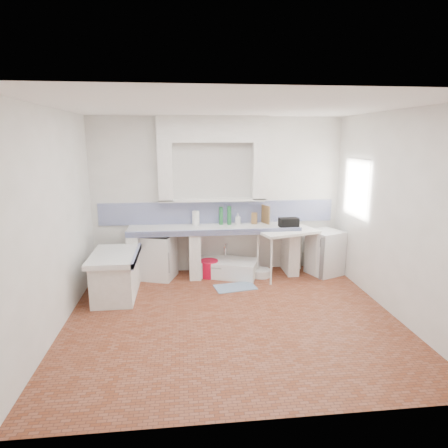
{
  "coord_description": "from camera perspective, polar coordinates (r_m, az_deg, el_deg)",
  "views": [
    {
      "loc": [
        -0.64,
        -4.85,
        2.42
      ],
      "look_at": [
        0.0,
        1.0,
        1.1
      ],
      "focal_mm": 30.65,
      "sensor_mm": 36.0,
      "label": 1
    }
  ],
  "objects": [
    {
      "name": "water_bottle_b",
      "position": [
        7.12,
        0.4,
        -6.03
      ],
      "size": [
        0.09,
        0.09,
        0.28
      ],
      "primitive_type": "cylinder",
      "rotation": [
        0.0,
        0.0,
        0.28
      ],
      "color": "silver",
      "rests_on": "ground"
    },
    {
      "name": "counter_lip",
      "position": [
        6.48,
        -1.28,
        -1.28
      ],
      "size": [
        3.0,
        0.04,
        0.1
      ],
      "primitive_type": "cube",
      "color": "navy",
      "rests_on": "ground"
    },
    {
      "name": "paper_towel",
      "position": [
        6.84,
        -4.23,
        0.88
      ],
      "size": [
        0.15,
        0.15,
        0.26
      ],
      "primitive_type": "cylinder",
      "rotation": [
        0.0,
        0.0,
        -0.17
      ],
      "color": "white",
      "rests_on": "counter_slab"
    },
    {
      "name": "soap_bottle",
      "position": [
        6.92,
        2.09,
        0.81
      ],
      "size": [
        0.11,
        0.11,
        0.2
      ],
      "primitive_type": "imported",
      "rotation": [
        0.0,
        0.0,
        -0.2
      ],
      "color": "white",
      "rests_on": "counter_slab"
    },
    {
      "name": "wall_left",
      "position": [
        5.21,
        -24.11,
        0.22
      ],
      "size": [
        0.0,
        4.5,
        4.5
      ],
      "primitive_type": "plane",
      "rotation": [
        1.57,
        0.0,
        1.57
      ],
      "color": "white",
      "rests_on": "ground"
    },
    {
      "name": "black_bag",
      "position": [
        6.8,
        9.62,
        0.03
      ],
      "size": [
        0.35,
        0.22,
        0.21
      ],
      "primitive_type": "cube",
      "rotation": [
        0.0,
        0.0,
        0.11
      ],
      "color": "black",
      "rests_on": "side_table"
    },
    {
      "name": "counter_pier_mid",
      "position": [
        6.85,
        -4.4,
        -4.45
      ],
      "size": [
        0.2,
        0.55,
        0.82
      ],
      "primitive_type": "cube",
      "color": "white",
      "rests_on": "ground"
    },
    {
      "name": "counter_pier_right",
      "position": [
        7.12,
        9.86,
        -3.94
      ],
      "size": [
        0.2,
        0.55,
        0.82
      ],
      "primitive_type": "cube",
      "color": "white",
      "rests_on": "ground"
    },
    {
      "name": "water_bottle_a",
      "position": [
        7.1,
        -1.61,
        -6.12
      ],
      "size": [
        0.08,
        0.08,
        0.27
      ],
      "primitive_type": "cylinder",
      "rotation": [
        0.0,
        0.0,
        0.11
      ],
      "color": "silver",
      "rests_on": "ground"
    },
    {
      "name": "floor",
      "position": [
        5.46,
        1.18,
        -13.69
      ],
      "size": [
        4.5,
        4.5,
        0.0
      ],
      "primitive_type": "plane",
      "color": "brown",
      "rests_on": "ground"
    },
    {
      "name": "backsplash",
      "position": [
        6.99,
        -0.88,
        1.76
      ],
      "size": [
        4.27,
        0.03,
        0.4
      ],
      "primitive_type": "cube",
      "color": "navy",
      "rests_on": "ground"
    },
    {
      "name": "lace_valance",
      "position": [
        6.73,
        19.69,
        8.17
      ],
      "size": [
        0.01,
        0.84,
        0.24
      ],
      "primitive_type": "cube",
      "color": "white",
      "rests_on": "ground"
    },
    {
      "name": "sink",
      "position": [
        6.94,
        0.41,
        -6.64
      ],
      "size": [
        1.21,
        0.92,
        0.26
      ],
      "primitive_type": "cube",
      "rotation": [
        0.0,
        0.0,
        -0.36
      ],
      "color": "white",
      "rests_on": "ground"
    },
    {
      "name": "alcove_mass",
      "position": [
        6.75,
        -1.71,
        13.96
      ],
      "size": [
        1.9,
        0.25,
        0.45
      ],
      "primitive_type": "cube",
      "color": "white",
      "rests_on": "ground"
    },
    {
      "name": "counter_pier_left",
      "position": [
        6.9,
        -13.17,
        -4.62
      ],
      "size": [
        0.2,
        0.55,
        0.82
      ],
      "primitive_type": "cube",
      "color": "white",
      "rests_on": "ground"
    },
    {
      "name": "bucket_red",
      "position": [
        6.87,
        -2.25,
        -6.65
      ],
      "size": [
        0.37,
        0.37,
        0.3
      ],
      "primitive_type": "cylinder",
      "rotation": [
        0.0,
        0.0,
        -0.16
      ],
      "color": "red",
      "rests_on": "ground"
    },
    {
      "name": "ceiling",
      "position": [
        4.9,
        1.34,
        17.08
      ],
      "size": [
        4.5,
        4.5,
        0.0
      ],
      "primitive_type": "plane",
      "rotation": [
        3.14,
        0.0,
        0.0
      ],
      "color": "white",
      "rests_on": "ground"
    },
    {
      "name": "window_frame",
      "position": [
        6.83,
        20.55,
        4.95
      ],
      "size": [
        0.35,
        0.86,
        1.06
      ],
      "primitive_type": "cube",
      "color": "#372111",
      "rests_on": "ground"
    },
    {
      "name": "bucket_blue",
      "position": [
        6.98,
        3.77,
        -6.49
      ],
      "size": [
        0.36,
        0.36,
        0.27
      ],
      "primitive_type": "cylinder",
      "rotation": [
        0.0,
        0.0,
        0.32
      ],
      "color": "blue",
      "rests_on": "ground"
    },
    {
      "name": "green_bottle_b",
      "position": [
        6.86,
        0.78,
        1.27
      ],
      "size": [
        0.09,
        0.09,
        0.33
      ],
      "primitive_type": "cylinder",
      "rotation": [
        0.0,
        0.0,
        -0.36
      ],
      "color": "#236F36",
      "rests_on": "counter_slab"
    },
    {
      "name": "stove",
      "position": [
        6.85,
        -9.78,
        -4.78
      ],
      "size": [
        0.69,
        0.68,
        0.78
      ],
      "primitive_type": "cube",
      "rotation": [
        0.0,
        0.0,
        -0.32
      ],
      "color": "white",
      "rests_on": "ground"
    },
    {
      "name": "knife_block",
      "position": [
        6.96,
        4.53,
        0.85
      ],
      "size": [
        0.12,
        0.11,
        0.2
      ],
      "primitive_type": "cube",
      "rotation": [
        0.0,
        0.0,
        -0.3
      ],
      "color": "olive",
      "rests_on": "counter_slab"
    },
    {
      "name": "basin_white",
      "position": [
        6.93,
        5.52,
        -7.26
      ],
      "size": [
        0.36,
        0.36,
        0.13
      ],
      "primitive_type": "cylinder",
      "rotation": [
        0.0,
        0.0,
        0.07
      ],
      "color": "white",
      "rests_on": "ground"
    },
    {
      "name": "counter_slab",
      "position": [
        6.75,
        -1.49,
        -0.71
      ],
      "size": [
        3.0,
        0.6,
        0.08
      ],
      "primitive_type": "cube",
      "color": "white",
      "rests_on": "ground"
    },
    {
      "name": "wall_right",
      "position": [
        5.74,
        24.14,
        1.28
      ],
      "size": [
        0.0,
        4.5,
        4.5
      ],
      "primitive_type": "plane",
      "rotation": [
        1.57,
        0.0,
        -1.57
      ],
      "color": "white",
      "rests_on": "ground"
    },
    {
      "name": "fridge",
      "position": [
        7.18,
        14.82,
        -4.13
      ],
      "size": [
        0.68,
        0.68,
        0.8
      ],
      "primitive_type": "cube",
      "rotation": [
        0.0,
        0.0,
        0.4
      ],
      "color": "white",
      "rests_on": "ground"
    },
    {
      "name": "bucket_orange",
      "position": [
        6.92,
        1.5,
        -6.71
      ],
      "size": [
        0.36,
        0.36,
        0.25
      ],
      "primitive_type": "cylinder",
      "rotation": [
        0.0,
        0.0,
        0.43
      ],
      "color": "#DA561D",
      "rests_on": "ground"
    },
    {
      "name": "wall_back",
      "position": [
        6.95,
        -0.9,
        4.21
      ],
      "size": [
        4.5,
        0.0,
        4.5
      ],
      "primitive_type": "plane",
      "rotation": [
        1.57,
        0.0,
        0.0
      ],
      "color": "white",
      "rests_on": "ground"
    },
    {
      "name": "cutting_board",
      "position": [
        7.0,
        6.22,
        1.42
      ],
      "size": [
        0.11,
        0.23,
        0.33
      ],
      "primitive_type": "cube",
      "rotation": [
        0.0,
        0.0,
        0.38
      ],
      "color": "olive",
      "rests_on": "counter_slab"
    },
    {
      "name": "side_table",
      "position": [
        6.89,
        9.38,
        -4.36
      ],
      "size": [
        1.14,
        0.85,
        0.05
      ],
      "primitive_type": "cube",
      "rotation": [
        0.0,
        0.0,
        0.3
      ],
      "color": "white",
      "rests_on": "ground"
    },
    {
      "name": "green_bottle_a",
      "position": [
        6.87,
        -0.46,
        1.22
      ],
      "size": [
        0.07,
        0.07,
        0.32
      ],
      "primitive_type": "cylinder",
      "rotation": [
        0.0,
        0.0,
        -0.07
      ],
      "color": "#236F36",
      "rests_on": "counter_slab"
    },
    {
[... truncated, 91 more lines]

